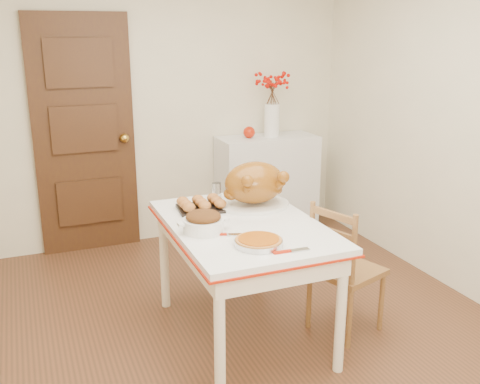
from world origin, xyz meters
name	(u,v)px	position (x,y,z in m)	size (l,w,h in m)	color
floor	(247,339)	(0.00, 0.00, 0.00)	(3.50, 4.00, 0.00)	#462D1A
wall_back	(162,106)	(0.00, 2.00, 1.25)	(3.50, 0.00, 2.50)	#EFE4C1
wall_right	(480,129)	(1.75, 0.00, 1.25)	(0.00, 4.00, 2.50)	#EFE4C1
door_back	(84,136)	(-0.70, 1.97, 1.03)	(0.85, 0.06, 2.06)	#381E13
sideboard	(267,184)	(0.96, 1.78, 0.47)	(0.94, 0.42, 0.94)	white
kitchen_table	(243,280)	(0.00, 0.06, 0.39)	(0.89, 1.30, 0.78)	white
chair_oak	(347,267)	(0.65, -0.11, 0.44)	(0.39, 0.39, 0.88)	brown
berry_vase	(272,103)	(1.00, 1.78, 1.26)	(0.33, 0.33, 0.64)	white
apple	(249,132)	(0.77, 1.78, 1.00)	(0.11, 0.11, 0.11)	#B21C05
turkey_platter	(255,185)	(0.19, 0.32, 0.93)	(0.48, 0.38, 0.30)	#955519
pumpkin_pie	(259,241)	(-0.07, -0.32, 0.81)	(0.27, 0.27, 0.06)	#A24809
stuffing_dish	(204,222)	(-0.27, 0.01, 0.84)	(0.31, 0.24, 0.12)	brown
rolls_tray	(201,204)	(-0.16, 0.39, 0.82)	(0.30, 0.24, 0.08)	#A45925
pie_server	(291,251)	(0.06, -0.46, 0.78)	(0.21, 0.06, 0.01)	silver
carving_knife	(232,234)	(-0.14, -0.12, 0.78)	(0.22, 0.05, 0.01)	silver
drinking_glass	(217,190)	(0.02, 0.60, 0.83)	(0.06, 0.06, 0.11)	white
shaker_pair	(261,187)	(0.35, 0.58, 0.83)	(0.10, 0.04, 0.10)	white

